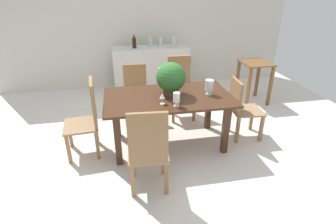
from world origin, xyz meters
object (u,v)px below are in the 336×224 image
at_px(chair_foot_end, 241,106).
at_px(chair_far_left, 136,91).
at_px(chair_head_end, 88,115).
at_px(flower_centerpiece, 171,78).
at_px(kitchen_counter, 151,70).
at_px(wine_bottle_tall, 161,41).
at_px(dining_table, 168,104).
at_px(crystal_vase_center_near, 209,86).
at_px(side_table, 255,73).
at_px(chair_near_left, 148,149).
at_px(crystal_vase_left, 177,98).
at_px(wine_bottle_green, 150,41).
at_px(chair_far_right, 180,85).
at_px(wine_bottle_dark, 134,43).
at_px(wine_bottle_amber, 174,41).
at_px(wine_glass, 162,96).

distance_m(chair_foot_end, chair_far_left, 1.73).
height_order(chair_head_end, flower_centerpiece, flower_centerpiece).
relative_size(kitchen_counter, wine_bottle_tall, 5.94).
bearing_deg(flower_centerpiece, kitchen_counter, 89.97).
bearing_deg(dining_table, crystal_vase_center_near, -4.62).
height_order(flower_centerpiece, crystal_vase_center_near, flower_centerpiece).
bearing_deg(side_table, chair_head_end, -157.87).
height_order(flower_centerpiece, kitchen_counter, flower_centerpiece).
relative_size(flower_centerpiece, kitchen_counter, 0.29).
relative_size(chair_near_left, crystal_vase_left, 5.59).
bearing_deg(chair_foot_end, chair_near_left, 126.53).
relative_size(chair_far_left, wine_bottle_green, 3.45).
relative_size(chair_head_end, wine_bottle_tall, 3.94).
height_order(flower_centerpiece, wine_bottle_green, wine_bottle_green).
bearing_deg(chair_far_right, dining_table, -112.16).
height_order(wine_bottle_green, side_table, wine_bottle_green).
xyz_separation_m(chair_far_left, crystal_vase_center_near, (0.94, -0.97, 0.37)).
distance_m(kitchen_counter, wine_bottle_dark, 0.67).
xyz_separation_m(chair_near_left, wine_bottle_dark, (0.11, 3.03, 0.52)).
bearing_deg(wine_bottle_amber, chair_foot_end, -73.91).
bearing_deg(wine_glass, wine_bottle_green, 85.88).
bearing_deg(wine_bottle_green, side_table, -26.98).
bearing_deg(chair_head_end, chair_far_left, 137.84).
height_order(wine_bottle_dark, side_table, wine_bottle_dark).
relative_size(dining_table, wine_bottle_green, 6.33).
relative_size(wine_bottle_green, wine_bottle_dark, 1.07).
bearing_deg(wine_bottle_dark, wine_bottle_green, 15.33).
relative_size(crystal_vase_center_near, wine_glass, 1.47).
xyz_separation_m(chair_head_end, wine_glass, (0.95, -0.25, 0.30)).
xyz_separation_m(wine_bottle_green, wine_bottle_amber, (0.46, -0.17, 0.01)).
height_order(chair_foot_end, crystal_vase_left, crystal_vase_left).
distance_m(chair_foot_end, kitchen_counter, 2.36).
bearing_deg(wine_glass, wine_bottle_amber, 74.39).
distance_m(chair_foot_end, wine_bottle_green, 2.49).
relative_size(chair_head_end, chair_foot_end, 1.13).
distance_m(chair_near_left, chair_far_right, 2.03).
bearing_deg(chair_far_left, wine_glass, -73.68).
distance_m(chair_foot_end, flower_centerpiece, 1.16).
relative_size(dining_table, chair_far_left, 1.83).
xyz_separation_m(dining_table, chair_far_right, (0.39, 0.94, -0.09)).
xyz_separation_m(chair_far_right, crystal_vase_center_near, (0.17, -0.98, 0.33)).
distance_m(chair_far_left, side_table, 2.34).
xyz_separation_m(chair_far_right, wine_bottle_dark, (-0.67, 1.16, 0.52)).
relative_size(chair_near_left, flower_centerpiece, 2.29).
distance_m(chair_far_right, wine_bottle_tall, 1.32).
bearing_deg(crystal_vase_center_near, dining_table, 175.38).
bearing_deg(chair_foot_end, crystal_vase_center_near, 99.96).
bearing_deg(side_table, chair_foot_end, -124.49).
height_order(chair_far_right, flower_centerpiece, flower_centerpiece).
distance_m(dining_table, flower_centerpiece, 0.35).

